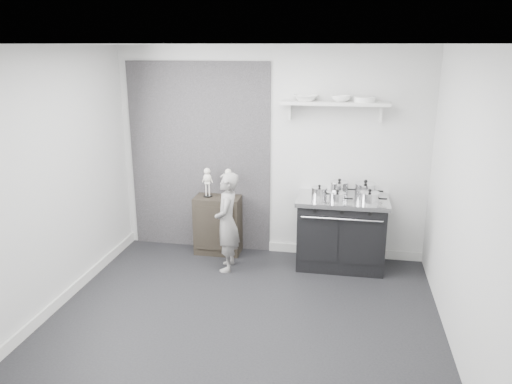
% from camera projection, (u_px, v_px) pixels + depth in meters
% --- Properties ---
extents(ground, '(4.00, 4.00, 0.00)m').
position_uv_depth(ground, '(243.00, 318.00, 5.12)').
color(ground, black).
rests_on(ground, ground).
extents(room_shell, '(4.02, 3.62, 2.71)m').
position_uv_depth(room_shell, '(236.00, 159.00, 4.81)').
color(room_shell, silver).
rests_on(room_shell, ground).
extents(wall_shelf, '(1.30, 0.26, 0.24)m').
position_uv_depth(wall_shelf, '(335.00, 104.00, 6.00)').
color(wall_shelf, silver).
rests_on(wall_shelf, room_shell).
extents(stove, '(1.12, 0.70, 0.90)m').
position_uv_depth(stove, '(341.00, 232.00, 6.23)').
color(stove, black).
rests_on(stove, ground).
extents(side_cabinet, '(0.60, 0.35, 0.78)m').
position_uv_depth(side_cabinet, '(218.00, 225.00, 6.65)').
color(side_cabinet, black).
rests_on(side_cabinet, ground).
extents(child, '(0.34, 0.48, 1.24)m').
position_uv_depth(child, '(227.00, 222.00, 6.08)').
color(child, gray).
rests_on(child, ground).
extents(pot_front_left, '(0.28, 0.20, 0.17)m').
position_uv_depth(pot_front_left, '(319.00, 193.00, 6.06)').
color(pot_front_left, silver).
rests_on(pot_front_left, stove).
extents(pot_back_left, '(0.32, 0.23, 0.21)m').
position_uv_depth(pot_back_left, '(339.00, 188.00, 6.19)').
color(pot_back_left, silver).
rests_on(pot_back_left, stove).
extents(pot_back_right, '(0.35, 0.26, 0.22)m').
position_uv_depth(pot_back_right, '(365.00, 190.00, 6.13)').
color(pot_back_right, silver).
rests_on(pot_back_right, stove).
extents(pot_front_right, '(0.32, 0.23, 0.17)m').
position_uv_depth(pot_front_right, '(370.00, 197.00, 5.88)').
color(pot_front_right, silver).
rests_on(pot_front_right, stove).
extents(pot_front_center, '(0.28, 0.19, 0.15)m').
position_uv_depth(pot_front_center, '(337.00, 197.00, 5.92)').
color(pot_front_center, silver).
rests_on(pot_front_center, stove).
extents(skeleton_full, '(0.12, 0.08, 0.44)m').
position_uv_depth(skeleton_full, '(207.00, 180.00, 6.50)').
color(skeleton_full, silver).
rests_on(skeleton_full, side_cabinet).
extents(skeleton_torso, '(0.12, 0.08, 0.44)m').
position_uv_depth(skeleton_torso, '(228.00, 181.00, 6.45)').
color(skeleton_torso, silver).
rests_on(skeleton_torso, side_cabinet).
extents(bowl_large, '(0.30, 0.30, 0.07)m').
position_uv_depth(bowl_large, '(306.00, 98.00, 6.03)').
color(bowl_large, white).
rests_on(bowl_large, wall_shelf).
extents(bowl_small, '(0.23, 0.23, 0.07)m').
position_uv_depth(bowl_small, '(341.00, 99.00, 5.96)').
color(bowl_small, white).
rests_on(bowl_small, wall_shelf).
extents(plate_stack, '(0.25, 0.25, 0.06)m').
position_uv_depth(plate_stack, '(364.00, 100.00, 5.92)').
color(plate_stack, white).
rests_on(plate_stack, wall_shelf).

